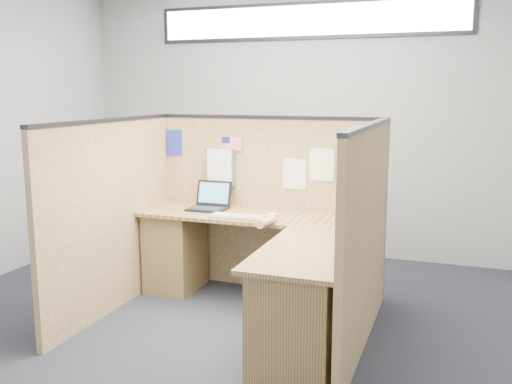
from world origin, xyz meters
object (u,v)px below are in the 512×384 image
at_px(keyboard, 237,217).
at_px(laptop, 210,202).
at_px(mouse, 272,218).
at_px(l_desk, 261,270).

bearing_deg(keyboard, laptop, 140.87).
bearing_deg(laptop, mouse, -22.26).
xyz_separation_m(l_desk, laptop, (-0.63, 0.48, 0.39)).
xyz_separation_m(keyboard, mouse, (0.29, 0.02, 0.01)).
height_order(laptop, keyboard, laptop).
bearing_deg(mouse, l_desk, -95.67).
distance_m(l_desk, laptop, 0.88).
relative_size(l_desk, keyboard, 4.31).
distance_m(l_desk, keyboard, 0.48).
height_order(laptop, mouse, laptop).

